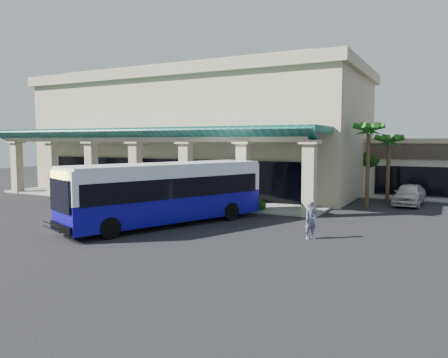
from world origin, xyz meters
The scene contains 10 objects.
ground centered at (0.00, 0.00, 0.00)m, with size 110.00×110.00×0.00m, color black.
main_building centered at (-8.00, 16.00, 5.67)m, with size 30.80×14.80×11.35m, color #BEAF87, non-canonical shape.
arcade centered at (-8.00, 6.80, 2.85)m, with size 30.00×6.20×5.70m, color #0B433A, non-canonical shape.
palm_0 centered at (8.50, 11.00, 3.30)m, with size 2.40×2.40×6.60m, color #1C5817, non-canonical shape.
palm_1 centered at (9.50, 14.00, 2.90)m, with size 2.40×2.40×5.80m, color #1C5817, non-canonical shape.
palm_2 centered at (-22.50, 6.50, 3.10)m, with size 2.40×2.40×6.20m, color #1C5817, non-canonical shape.
broadleaf_tree centered at (7.50, 19.00, 2.41)m, with size 2.60×2.60×4.81m, color black, non-canonical shape.
transit_bus centered at (-0.32, -1.00, 1.73)m, with size 2.88×12.36×3.45m, color #0E0887, non-canonical shape.
pedestrian centered at (7.85, -0.72, 0.91)m, with size 0.67×0.44×1.83m, color slate.
car_silver centered at (11.10, 13.38, 0.80)m, with size 1.90×4.72×1.61m, color silver.
Camera 1 is at (13.72, -20.96, 4.70)m, focal length 35.00 mm.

